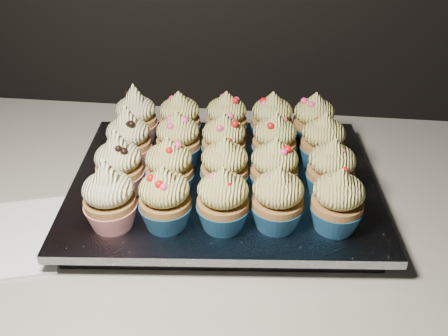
% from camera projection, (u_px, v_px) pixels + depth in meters
% --- Properties ---
extents(worktop, '(2.44, 0.64, 0.04)m').
position_uv_depth(worktop, '(59.00, 206.00, 0.72)').
color(worktop, beige).
rests_on(worktop, cabinet).
extents(napkin, '(0.19, 0.19, 0.00)m').
position_uv_depth(napkin, '(1.00, 239.00, 0.63)').
color(napkin, white).
rests_on(napkin, worktop).
extents(baking_tray, '(0.41, 0.33, 0.02)m').
position_uv_depth(baking_tray, '(224.00, 191.00, 0.70)').
color(baking_tray, black).
rests_on(baking_tray, worktop).
extents(foil_lining, '(0.44, 0.36, 0.01)m').
position_uv_depth(foil_lining, '(224.00, 181.00, 0.69)').
color(foil_lining, silver).
rests_on(foil_lining, baking_tray).
extents(cupcake_0, '(0.06, 0.06, 0.10)m').
position_uv_depth(cupcake_0, '(109.00, 198.00, 0.59)').
color(cupcake_0, red).
rests_on(cupcake_0, foil_lining).
extents(cupcake_1, '(0.06, 0.06, 0.08)m').
position_uv_depth(cupcake_1, '(165.00, 199.00, 0.59)').
color(cupcake_1, navy).
rests_on(cupcake_1, foil_lining).
extents(cupcake_2, '(0.06, 0.06, 0.08)m').
position_uv_depth(cupcake_2, '(223.00, 200.00, 0.58)').
color(cupcake_2, navy).
rests_on(cupcake_2, foil_lining).
extents(cupcake_3, '(0.06, 0.06, 0.08)m').
position_uv_depth(cupcake_3, '(278.00, 200.00, 0.59)').
color(cupcake_3, navy).
rests_on(cupcake_3, foil_lining).
extents(cupcake_4, '(0.06, 0.06, 0.08)m').
position_uv_depth(cupcake_4, '(337.00, 201.00, 0.58)').
color(cupcake_4, navy).
rests_on(cupcake_4, foil_lining).
extents(cupcake_5, '(0.06, 0.06, 0.10)m').
position_uv_depth(cupcake_5, '(119.00, 166.00, 0.64)').
color(cupcake_5, red).
rests_on(cupcake_5, foil_lining).
extents(cupcake_6, '(0.06, 0.06, 0.08)m').
position_uv_depth(cupcake_6, '(169.00, 169.00, 0.64)').
color(cupcake_6, navy).
rests_on(cupcake_6, foil_lining).
extents(cupcake_7, '(0.06, 0.06, 0.08)m').
position_uv_depth(cupcake_7, '(225.00, 168.00, 0.64)').
color(cupcake_7, navy).
rests_on(cupcake_7, foil_lining).
extents(cupcake_8, '(0.06, 0.06, 0.08)m').
position_uv_depth(cupcake_8, '(274.00, 169.00, 0.64)').
color(cupcake_8, navy).
rests_on(cupcake_8, foil_lining).
extents(cupcake_9, '(0.06, 0.06, 0.08)m').
position_uv_depth(cupcake_9, '(331.00, 170.00, 0.64)').
color(cupcake_9, navy).
rests_on(cupcake_9, foil_lining).
extents(cupcake_10, '(0.06, 0.06, 0.10)m').
position_uv_depth(cupcake_10, '(129.00, 140.00, 0.70)').
color(cupcake_10, red).
rests_on(cupcake_10, foil_lining).
extents(cupcake_11, '(0.06, 0.06, 0.08)m').
position_uv_depth(cupcake_11, '(178.00, 140.00, 0.70)').
color(cupcake_11, navy).
rests_on(cupcake_11, foil_lining).
extents(cupcake_12, '(0.06, 0.06, 0.08)m').
position_uv_depth(cupcake_12, '(224.00, 142.00, 0.70)').
color(cupcake_12, navy).
rests_on(cupcake_12, foil_lining).
extents(cupcake_13, '(0.06, 0.06, 0.08)m').
position_uv_depth(cupcake_13, '(274.00, 142.00, 0.70)').
color(cupcake_13, navy).
rests_on(cupcake_13, foil_lining).
extents(cupcake_14, '(0.06, 0.06, 0.08)m').
position_uv_depth(cupcake_14, '(323.00, 142.00, 0.70)').
color(cupcake_14, navy).
rests_on(cupcake_14, foil_lining).
extents(cupcake_15, '(0.06, 0.06, 0.10)m').
position_uv_depth(cupcake_15, '(136.00, 117.00, 0.76)').
color(cupcake_15, red).
rests_on(cupcake_15, foil_lining).
extents(cupcake_16, '(0.06, 0.06, 0.08)m').
position_uv_depth(cupcake_16, '(180.00, 119.00, 0.76)').
color(cupcake_16, navy).
rests_on(cupcake_16, foil_lining).
extents(cupcake_17, '(0.06, 0.06, 0.08)m').
position_uv_depth(cupcake_17, '(226.00, 119.00, 0.76)').
color(cupcake_17, navy).
rests_on(cupcake_17, foil_lining).
extents(cupcake_18, '(0.06, 0.06, 0.08)m').
position_uv_depth(cupcake_18, '(272.00, 120.00, 0.75)').
color(cupcake_18, navy).
rests_on(cupcake_18, foil_lining).
extents(cupcake_19, '(0.06, 0.06, 0.08)m').
position_uv_depth(cupcake_19, '(314.00, 121.00, 0.75)').
color(cupcake_19, navy).
rests_on(cupcake_19, foil_lining).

